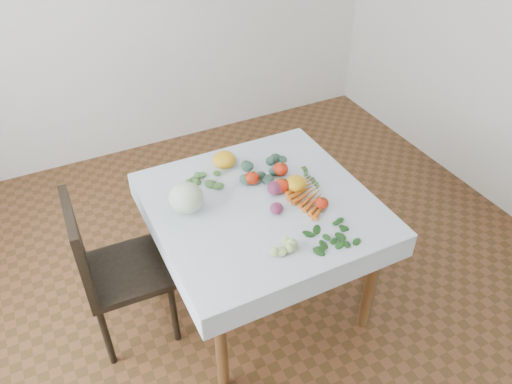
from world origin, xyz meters
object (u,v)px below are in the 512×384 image
table (262,217)px  carrot_bunch (307,195)px  chair (107,265)px  heirloom_back (224,160)px  cabbage (186,198)px

table → carrot_bunch: size_ratio=2.91×
chair → heirloom_back: 0.86m
chair → cabbage: (0.45, -0.02, 0.30)m
table → cabbage: 0.43m
chair → heirloom_back: size_ratio=7.10×
chair → carrot_bunch: (1.05, -0.20, 0.23)m
chair → cabbage: 0.54m
chair → table: bearing=-9.5°
chair → cabbage: bearing=-2.6°
heirloom_back → chair: bearing=-162.3°
table → carrot_bunch: bearing=-15.8°
heirloom_back → carrot_bunch: 0.53m
table → chair: 0.84m
carrot_bunch → cabbage: bearing=163.2°
chair → carrot_bunch: bearing=-10.9°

